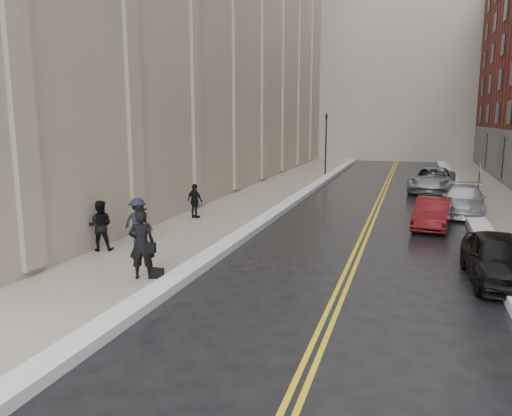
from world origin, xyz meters
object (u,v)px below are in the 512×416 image
Objects in this scene: car_black at (499,258)px; car_maroon at (433,213)px; pedestrian_c at (195,201)px; pedestrian_b at (138,222)px; car_silver_near at (464,200)px; pedestrian_a at (100,226)px; pedestrian_main at (142,244)px; car_silver_far at (432,180)px.

car_black is 7.46m from car_maroon.
pedestrian_c reaches higher than car_black.
pedestrian_c is at bearing -85.94° from pedestrian_b.
car_maroon is 0.82× the size of car_silver_near.
pedestrian_c is (0.76, 6.42, -0.08)m from pedestrian_a.
car_silver_near is 2.41× the size of pedestrian_main.
car_silver_far is 17.34m from pedestrian_c.
pedestrian_main is 1.16× the size of pedestrian_b.
car_silver_near is (0.00, 11.18, -0.02)m from car_black.
car_black is 19.04m from car_silver_far.
pedestrian_main is at bearing 118.23° from pedestrian_a.
pedestrian_a reaches higher than car_maroon.
car_maroon is at bearing -148.56° from pedestrian_c.
pedestrian_c is at bearing -94.90° from pedestrian_main.
pedestrian_c is at bearing -122.95° from car_silver_far.
pedestrian_a is 6.46m from pedestrian_c.
pedestrian_b is at bearing -77.34° from pedestrian_main.
car_maroon is at bearing -148.05° from pedestrian_main.
car_silver_near is at bearing -133.08° from pedestrian_c.
pedestrian_b is (-12.12, -10.95, 0.32)m from car_silver_near.
pedestrian_b is (-12.12, 0.23, 0.30)m from car_black.
pedestrian_c is (-10.64, -1.71, 0.30)m from car_maroon.
car_silver_far is at bearing 90.54° from car_black.
car_black is 2.10× the size of pedestrian_main.
car_silver_near is at bearing -144.18° from pedestrian_main.
car_maroon is 11.72m from car_silver_far.
car_silver_far is 2.85× the size of pedestrian_main.
car_silver_near is 2.75× the size of pedestrian_a.
pedestrian_a is at bearing -57.29° from pedestrian_main.
pedestrian_b reaches higher than car_black.
car_black is at bearing -70.62° from car_maroon.
car_silver_near is 17.50m from pedestrian_main.
pedestrian_main is (-8.70, -22.20, 0.36)m from car_silver_far.
pedestrian_a is 1.10× the size of pedestrian_c.
car_silver_near is at bearing 74.67° from car_maroon.
pedestrian_b is 5.34m from pedestrian_c.
car_black is 2.43× the size of pedestrian_b.
pedestrian_b is (-10.52, -7.05, 0.37)m from car_maroon.
car_maroon is 2.26× the size of pedestrian_a.
pedestrian_main is (-8.36, -10.49, 0.51)m from car_maroon.
pedestrian_c reaches higher than car_silver_near.
pedestrian_main reaches higher than car_maroon.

